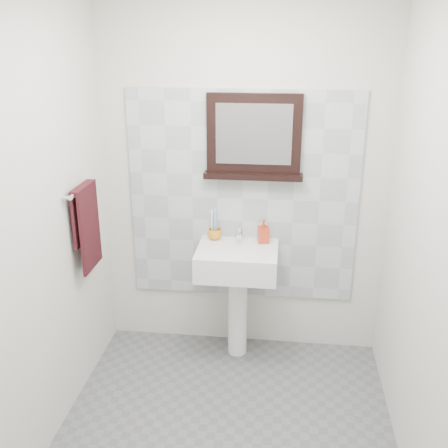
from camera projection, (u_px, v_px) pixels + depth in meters
The scene contains 13 objects.
floor at pixel (224, 441), 3.06m from camera, with size 2.00×2.20×0.01m, color slate.
back_wall at pixel (243, 184), 3.65m from camera, with size 2.00×0.01×2.50m, color silver.
front_wall at pixel (181, 379), 1.61m from camera, with size 2.00×0.01×2.50m, color silver.
left_wall at pixel (35, 235), 2.74m from camera, with size 0.01×2.20×2.50m, color silver.
right_wall at pixel (430, 253), 2.52m from camera, with size 0.01×2.20×2.50m, color silver.
splashback at pixel (242, 198), 3.68m from camera, with size 1.60×0.02×1.50m, color #B0BABF.
pedestal_sink at pixel (237, 272), 3.64m from camera, with size 0.55×0.44×0.96m.
toothbrush_cup at pixel (215, 234), 3.72m from camera, with size 0.10×0.10×0.08m, color orange.
toothbrushes at pixel (214, 223), 3.69m from camera, with size 0.05×0.04×0.21m.
soap_dispenser at pixel (263, 231), 3.65m from camera, with size 0.08×0.08×0.17m, color #B41715.
framed_mirror at pixel (254, 139), 3.50m from camera, with size 0.67×0.11×0.57m.
towel_bar at pixel (82, 189), 3.23m from camera, with size 0.07×0.40×0.03m.
hand_towel at pixel (86, 221), 3.30m from camera, with size 0.06×0.30×0.55m.
Camera 1 is at (0.29, -2.42, 2.25)m, focal length 42.00 mm.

